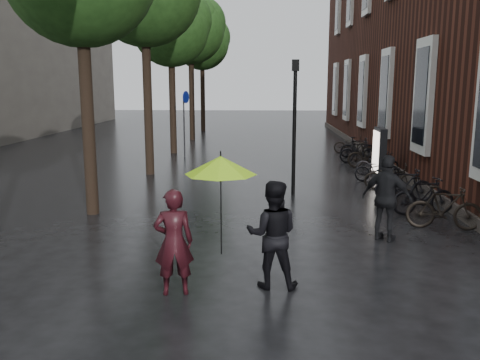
# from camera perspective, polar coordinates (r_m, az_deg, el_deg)

# --- Properties ---
(ground) EXTENTS (120.00, 120.00, 0.00)m
(ground) POSITION_cam_1_polar(r_m,az_deg,el_deg) (6.80, -1.23, -19.19)
(ground) COLOR black
(brick_building) EXTENTS (10.20, 33.20, 12.00)m
(brick_building) POSITION_cam_1_polar(r_m,az_deg,el_deg) (27.38, 25.15, 15.24)
(brick_building) COLOR #38160F
(brick_building) RESTS_ON ground
(street_trees) EXTENTS (4.33, 34.03, 8.91)m
(street_trees) POSITION_cam_1_polar(r_m,az_deg,el_deg) (22.42, -9.14, 18.20)
(street_trees) COLOR black
(street_trees) RESTS_ON ground
(person_burgundy) EXTENTS (0.71, 0.53, 1.76)m
(person_burgundy) POSITION_cam_1_polar(r_m,az_deg,el_deg) (8.31, -7.45, -6.93)
(person_burgundy) COLOR black
(person_burgundy) RESTS_ON ground
(person_black) EXTENTS (0.92, 0.73, 1.83)m
(person_black) POSITION_cam_1_polar(r_m,az_deg,el_deg) (8.54, 3.67, -6.11)
(person_black) COLOR black
(person_black) RESTS_ON ground
(lime_umbrella) EXTENTS (1.18, 1.18, 1.74)m
(lime_umbrella) POSITION_cam_1_polar(r_m,az_deg,el_deg) (8.20, -2.18, 1.66)
(lime_umbrella) COLOR black
(lime_umbrella) RESTS_ON ground
(pedestrian_walking) EXTENTS (1.18, 1.01, 1.90)m
(pedestrian_walking) POSITION_cam_1_polar(r_m,az_deg,el_deg) (11.46, 16.16, -1.99)
(pedestrian_walking) COLOR black
(pedestrian_walking) RESTS_ON ground
(parked_bicycles) EXTENTS (2.02, 14.09, 1.04)m
(parked_bicycles) POSITION_cam_1_polar(r_m,az_deg,el_deg) (19.01, 15.43, 1.56)
(parked_bicycles) COLOR black
(parked_bicycles) RESTS_ON ground
(ad_lightbox) EXTENTS (0.28, 1.22, 1.83)m
(ad_lightbox) POSITION_cam_1_polar(r_m,az_deg,el_deg) (18.99, 15.36, 2.92)
(ad_lightbox) COLOR black
(ad_lightbox) RESTS_ON ground
(lamp_post) EXTENTS (0.21, 0.21, 4.09)m
(lamp_post) POSITION_cam_1_polar(r_m,az_deg,el_deg) (15.46, 6.15, 7.34)
(lamp_post) COLOR black
(lamp_post) RESTS_ON ground
(cycle_sign) EXTENTS (0.16, 0.56, 3.06)m
(cycle_sign) POSITION_cam_1_polar(r_m,az_deg,el_deg) (23.82, -6.20, 7.42)
(cycle_sign) COLOR #262628
(cycle_sign) RESTS_ON ground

